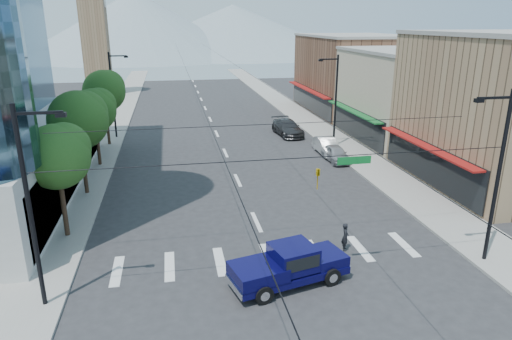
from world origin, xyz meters
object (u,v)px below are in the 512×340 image
at_px(pedestrian, 345,237).
at_px(parked_car_mid, 327,146).
at_px(parked_car_near, 336,154).
at_px(parked_car_far, 287,128).
at_px(pickup_truck, 289,265).

xyz_separation_m(pedestrian, parked_car_mid, (5.32, 18.45, -0.03)).
height_order(parked_car_near, parked_car_far, parked_car_far).
relative_size(parked_car_mid, parked_car_far, 0.80).
relative_size(parked_car_near, parked_car_far, 0.72).
distance_m(parked_car_near, parked_car_far, 10.50).
bearing_deg(parked_car_near, pickup_truck, -117.69).
xyz_separation_m(pedestrian, parked_car_far, (3.52, 26.35, 0.05)).
xyz_separation_m(parked_car_near, parked_car_far, (-1.80, 10.34, 0.13)).
xyz_separation_m(pedestrian, parked_car_near, (5.32, 16.01, -0.08)).
distance_m(parked_car_near, parked_car_mid, 2.44).
bearing_deg(parked_car_mid, pedestrian, -105.67).
bearing_deg(parked_car_near, parked_car_far, 98.38).
height_order(pedestrian, parked_car_far, parked_car_far).
bearing_deg(pickup_truck, parked_car_near, 49.68).
bearing_deg(pickup_truck, pedestrian, 20.80).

